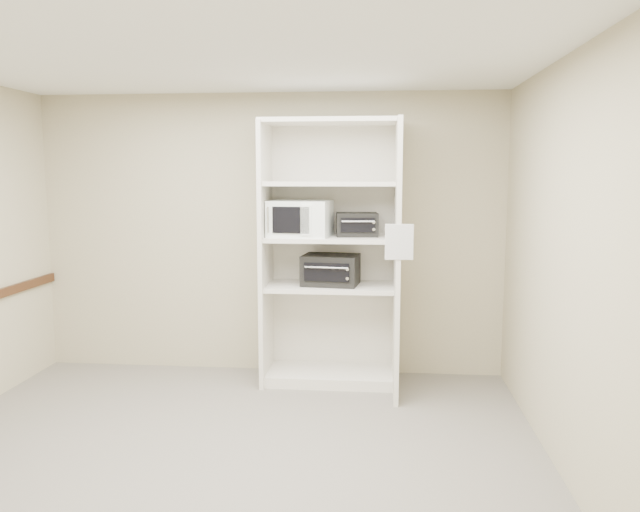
# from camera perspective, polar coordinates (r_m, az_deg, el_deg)

# --- Properties ---
(floor) EXTENTS (4.50, 4.00, 0.01)m
(floor) POSITION_cam_1_polar(r_m,az_deg,el_deg) (4.53, -9.08, -17.90)
(floor) COLOR #69625B
(floor) RESTS_ON ground
(ceiling) EXTENTS (4.50, 4.00, 0.01)m
(ceiling) POSITION_cam_1_polar(r_m,az_deg,el_deg) (4.16, -9.89, 17.95)
(ceiling) COLOR white
(wall_back) EXTENTS (4.50, 0.02, 2.70)m
(wall_back) POSITION_cam_1_polar(r_m,az_deg,el_deg) (6.08, -4.65, 1.96)
(wall_back) COLOR tan
(wall_back) RESTS_ON ground
(wall_front) EXTENTS (4.50, 0.02, 2.70)m
(wall_front) POSITION_cam_1_polar(r_m,az_deg,el_deg) (2.30, -22.40, -7.94)
(wall_front) COLOR tan
(wall_front) RESTS_ON ground
(wall_right) EXTENTS (0.02, 4.00, 2.70)m
(wall_right) POSITION_cam_1_polar(r_m,az_deg,el_deg) (4.17, 21.94, -1.14)
(wall_right) COLOR tan
(wall_right) RESTS_ON ground
(shelving_unit) EXTENTS (1.24, 0.92, 2.42)m
(shelving_unit) POSITION_cam_1_polar(r_m,az_deg,el_deg) (5.73, 1.43, -0.56)
(shelving_unit) COLOR silver
(shelving_unit) RESTS_ON floor
(microwave) EXTENTS (0.59, 0.48, 0.33)m
(microwave) POSITION_cam_1_polar(r_m,az_deg,el_deg) (5.69, -1.81, 3.45)
(microwave) COLOR white
(microwave) RESTS_ON shelving_unit
(toaster_oven_upper) EXTENTS (0.40, 0.31, 0.21)m
(toaster_oven_upper) POSITION_cam_1_polar(r_m,az_deg,el_deg) (5.72, 3.40, 2.90)
(toaster_oven_upper) COLOR black
(toaster_oven_upper) RESTS_ON shelving_unit
(toaster_oven_lower) EXTENTS (0.54, 0.43, 0.28)m
(toaster_oven_lower) POSITION_cam_1_polar(r_m,az_deg,el_deg) (5.74, 0.99, -1.27)
(toaster_oven_lower) COLOR black
(toaster_oven_lower) RESTS_ON shelving_unit
(paper_sign) EXTENTS (0.22, 0.02, 0.28)m
(paper_sign) POSITION_cam_1_polar(r_m,az_deg,el_deg) (5.06, 7.25, 1.28)
(paper_sign) COLOR white
(paper_sign) RESTS_ON shelving_unit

